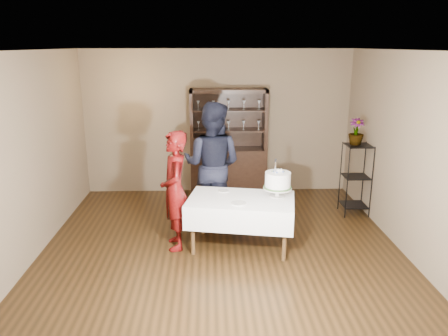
{
  "coord_description": "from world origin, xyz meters",
  "views": [
    {
      "loc": [
        -0.16,
        -5.67,
        2.77
      ],
      "look_at": [
        0.04,
        0.1,
        1.13
      ],
      "focal_mm": 35.0,
      "sensor_mm": 36.0,
      "label": 1
    }
  ],
  "objects_px": {
    "china_hutch": "(228,161)",
    "plant_etagere": "(356,176)",
    "man": "(212,165)",
    "potted_plant": "(356,132)",
    "woman": "(175,191)",
    "cake_table": "(241,210)",
    "cake": "(278,181)"
  },
  "relations": [
    {
      "from": "china_hutch",
      "to": "plant_etagere",
      "type": "height_order",
      "value": "china_hutch"
    },
    {
      "from": "man",
      "to": "potted_plant",
      "type": "bearing_deg",
      "value": -152.52
    },
    {
      "from": "woman",
      "to": "man",
      "type": "xyz_separation_m",
      "value": [
        0.52,
        0.82,
        0.14
      ]
    },
    {
      "from": "china_hutch",
      "to": "potted_plant",
      "type": "xyz_separation_m",
      "value": [
        2.03,
        -1.02,
        0.74
      ]
    },
    {
      "from": "cake_table",
      "to": "potted_plant",
      "type": "bearing_deg",
      "value": 32.27
    },
    {
      "from": "china_hutch",
      "to": "woman",
      "type": "relative_size",
      "value": 1.2
    },
    {
      "from": "woman",
      "to": "potted_plant",
      "type": "xyz_separation_m",
      "value": [
        2.87,
        1.2,
        0.57
      ]
    },
    {
      "from": "woman",
      "to": "china_hutch",
      "type": "bearing_deg",
      "value": 149.53
    },
    {
      "from": "cake_table",
      "to": "woman",
      "type": "bearing_deg",
      "value": 177.66
    },
    {
      "from": "plant_etagere",
      "to": "man",
      "type": "height_order",
      "value": "man"
    },
    {
      "from": "woman",
      "to": "man",
      "type": "height_order",
      "value": "man"
    },
    {
      "from": "plant_etagere",
      "to": "cake",
      "type": "distance_m",
      "value": 1.9
    },
    {
      "from": "china_hutch",
      "to": "plant_etagere",
      "type": "xyz_separation_m",
      "value": [
        2.08,
        -1.05,
        -0.01
      ]
    },
    {
      "from": "man",
      "to": "cake",
      "type": "relative_size",
      "value": 3.55
    },
    {
      "from": "woman",
      "to": "man",
      "type": "bearing_deg",
      "value": 137.71
    },
    {
      "from": "potted_plant",
      "to": "cake",
      "type": "bearing_deg",
      "value": -141.08
    },
    {
      "from": "plant_etagere",
      "to": "cake_table",
      "type": "distance_m",
      "value": 2.34
    },
    {
      "from": "china_hutch",
      "to": "potted_plant",
      "type": "bearing_deg",
      "value": -26.67
    },
    {
      "from": "woman",
      "to": "potted_plant",
      "type": "bearing_deg",
      "value": 102.83
    },
    {
      "from": "china_hutch",
      "to": "cake_table",
      "type": "xyz_separation_m",
      "value": [
        0.07,
        -2.26,
        -0.11
      ]
    },
    {
      "from": "woman",
      "to": "man",
      "type": "distance_m",
      "value": 0.98
    },
    {
      "from": "plant_etagere",
      "to": "cake",
      "type": "relative_size",
      "value": 2.19
    },
    {
      "from": "man",
      "to": "potted_plant",
      "type": "relative_size",
      "value": 4.51
    },
    {
      "from": "plant_etagere",
      "to": "potted_plant",
      "type": "xyz_separation_m",
      "value": [
        -0.05,
        0.03,
        0.75
      ]
    },
    {
      "from": "cake",
      "to": "potted_plant",
      "type": "bearing_deg",
      "value": 38.92
    },
    {
      "from": "cake_table",
      "to": "potted_plant",
      "type": "xyz_separation_m",
      "value": [
        1.96,
        1.24,
        0.85
      ]
    },
    {
      "from": "man",
      "to": "china_hutch",
      "type": "bearing_deg",
      "value": -84.39
    },
    {
      "from": "woman",
      "to": "potted_plant",
      "type": "distance_m",
      "value": 3.16
    },
    {
      "from": "woman",
      "to": "cake",
      "type": "relative_size",
      "value": 3.03
    },
    {
      "from": "cake_table",
      "to": "potted_plant",
      "type": "distance_m",
      "value": 2.47
    },
    {
      "from": "plant_etagere",
      "to": "cake",
      "type": "xyz_separation_m",
      "value": [
        -1.49,
        -1.14,
        0.29
      ]
    },
    {
      "from": "cake_table",
      "to": "cake",
      "type": "xyz_separation_m",
      "value": [
        0.51,
        0.07,
        0.39
      ]
    }
  ]
}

